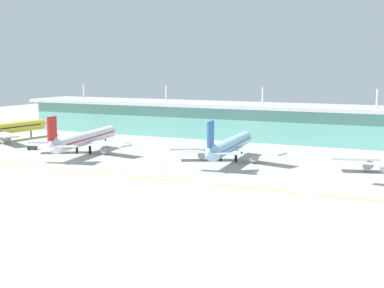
{
  "coord_description": "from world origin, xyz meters",
  "views": [
    {
      "loc": [
        84.72,
        -168.67,
        38.53
      ],
      "look_at": [
        -7.7,
        28.88,
        7.0
      ],
      "focal_mm": 50.49,
      "sensor_mm": 36.0,
      "label": 1
    }
  ],
  "objects": [
    {
      "name": "taxiway_stripe_mid_west",
      "position": [
        -37.0,
        -8.86,
        0.02
      ],
      "size": [
        28.0,
        0.7,
        0.04
      ],
      "primitive_type": "cube",
      "color": "yellow",
      "rests_on": "ground"
    },
    {
      "name": "taxiway_stripe_mid_east",
      "position": [
        31.0,
        -8.86,
        0.02
      ],
      "size": [
        28.0,
        0.7,
        0.04
      ],
      "primitive_type": "cube",
      "color": "yellow",
      "rests_on": "ground"
    },
    {
      "name": "taxiway_stripe_centre",
      "position": [
        -3.0,
        -8.86,
        0.02
      ],
      "size": [
        28.0,
        0.7,
        0.04
      ],
      "primitive_type": "cube",
      "color": "yellow",
      "rests_on": "ground"
    },
    {
      "name": "terminal_building",
      "position": [
        -0.0,
        103.8,
        9.58
      ],
      "size": [
        288.0,
        34.0,
        27.75
      ],
      "color": "#5B9E93",
      "rests_on": "ground"
    },
    {
      "name": "safety_cone_left_wingtip",
      "position": [
        1.92,
        10.57,
        0.35
      ],
      "size": [
        0.56,
        0.56,
        0.7
      ],
      "primitive_type": "cone",
      "color": "orange",
      "rests_on": "ground"
    },
    {
      "name": "taxiway_stripe_west",
      "position": [
        -71.0,
        -8.86,
        0.02
      ],
      "size": [
        28.0,
        0.7,
        0.04
      ],
      "primitive_type": "cube",
      "color": "yellow",
      "rests_on": "ground"
    },
    {
      "name": "safety_cone_nose_front",
      "position": [
        -10.71,
        9.47,
        0.35
      ],
      "size": [
        0.56,
        0.56,
        0.7
      ],
      "primitive_type": "cone",
      "color": "orange",
      "rests_on": "ground"
    },
    {
      "name": "ground_plane",
      "position": [
        0.0,
        0.0,
        0.0
      ],
      "size": [
        600.0,
        600.0,
        0.0
      ],
      "primitive_type": "plane",
      "color": "#A8A59E"
    },
    {
      "name": "pushback_tug",
      "position": [
        -87.52,
        24.26,
        1.1
      ],
      "size": [
        5.01,
        4.28,
        1.85
      ],
      "color": "#333842",
      "rests_on": "ground"
    },
    {
      "name": "airliner_center",
      "position": [
        6.41,
        34.73,
        6.44
      ],
      "size": [
        48.59,
        60.01,
        18.9
      ],
      "color": "#9ED1EA",
      "rests_on": "ground"
    },
    {
      "name": "airliner_near_middle",
      "position": [
        -59.53,
        26.66,
        6.45
      ],
      "size": [
        48.1,
        64.86,
        18.9
      ],
      "color": "white",
      "rests_on": "ground"
    },
    {
      "name": "taxiway_stripe_east",
      "position": [
        65.0,
        -8.86,
        0.02
      ],
      "size": [
        28.0,
        0.7,
        0.04
      ],
      "primitive_type": "cube",
      "color": "yellow",
      "rests_on": "ground"
    },
    {
      "name": "safety_cone_right_wingtip",
      "position": [
        14.44,
        6.68,
        0.35
      ],
      "size": [
        0.56,
        0.56,
        0.7
      ],
      "primitive_type": "cone",
      "color": "orange",
      "rests_on": "ground"
    }
  ]
}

